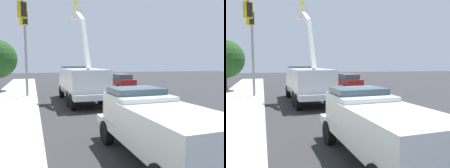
{
  "view_description": "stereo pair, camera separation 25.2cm",
  "coord_description": "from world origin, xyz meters",
  "views": [
    {
      "loc": [
        -14.15,
        5.86,
        2.91
      ],
      "look_at": [
        1.71,
        1.12,
        1.4
      ],
      "focal_mm": 35.98,
      "sensor_mm": 36.0,
      "label": 1
    },
    {
      "loc": [
        -14.22,
        5.62,
        2.91
      ],
      "look_at": [
        1.71,
        1.12,
        1.4
      ],
      "focal_mm": 35.98,
      "sensor_mm": 36.0,
      "label": 2
    }
  ],
  "objects": [
    {
      "name": "ground",
      "position": [
        0.0,
        0.0,
        0.0
      ],
      "size": [
        120.0,
        120.0,
        0.0
      ],
      "primitive_type": "plane",
      "color": "#2D2D30"
    },
    {
      "name": "sidewalk_far_side",
      "position": [
        -0.4,
        8.05,
        0.06
      ],
      "size": [
        60.1,
        6.59,
        0.12
      ],
      "primitive_type": "cube",
      "rotation": [
        0.0,
        0.0,
        0.05
      ],
      "color": "#B2ADA3",
      "rests_on": "ground"
    },
    {
      "name": "lane_centre_stripe",
      "position": [
        0.0,
        0.0,
        0.0
      ],
      "size": [
        49.95,
        2.66,
        0.01
      ],
      "primitive_type": "cube",
      "rotation": [
        0.0,
        0.0,
        0.05
      ],
      "color": "yellow",
      "rests_on": "ground"
    },
    {
      "name": "utility_bucket_truck",
      "position": [
        2.85,
        3.29,
        1.63
      ],
      "size": [
        8.31,
        2.92,
        7.69
      ],
      "color": "silver",
      "rests_on": "ground"
    },
    {
      "name": "service_pickup_truck",
      "position": [
        -8.31,
        2.73,
        1.12
      ],
      "size": [
        5.7,
        2.41,
        2.06
      ],
      "color": "silver",
      "rests_on": "ground"
    },
    {
      "name": "passing_minivan",
      "position": [
        10.79,
        -2.63,
        0.97
      ],
      "size": [
        4.89,
        2.14,
        1.69
      ],
      "color": "maroon",
      "rests_on": "ground"
    },
    {
      "name": "traffic_cone_mid_front",
      "position": [
        -2.5,
        0.82,
        0.37
      ],
      "size": [
        0.4,
        0.4,
        0.75
      ],
      "color": "black",
      "rests_on": "ground"
    },
    {
      "name": "traffic_cone_mid_rear",
      "position": [
        6.4,
        1.47,
        0.41
      ],
      "size": [
        0.4,
        0.4,
        0.83
      ],
      "color": "black",
      "rests_on": "ground"
    },
    {
      "name": "traffic_signal_mast",
      "position": [
        4.33,
        7.27,
        5.23
      ],
      "size": [
        7.0,
        0.7,
        7.88
      ],
      "color": "gray",
      "rests_on": "ground"
    }
  ]
}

